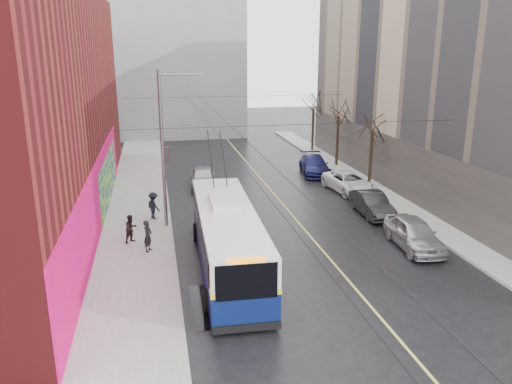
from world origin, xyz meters
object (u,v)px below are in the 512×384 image
pedestrian_b (131,229)px  tree_far (314,100)px  parked_car_b (372,204)px  pedestrian_a (148,236)px  parked_car_c (349,182)px  parked_car_d (314,165)px  streetlight_pole (165,146)px  following_car (203,177)px  trolleybus (227,237)px  tree_mid (339,107)px  pedestrian_c (154,205)px  parked_car_a (414,233)px  tree_near (373,121)px

pedestrian_b → tree_far: bearing=11.9°
parked_car_b → pedestrian_a: 14.13m
tree_far → pedestrian_b: bearing=-127.6°
parked_car_c → parked_car_d: parked_car_d is taller
streetlight_pole → pedestrian_b: 5.02m
parked_car_c → parked_car_b: bearing=-102.8°
tree_far → following_car: (-12.32, -11.52, -4.38)m
trolleybus → tree_mid: bearing=58.6°
streetlight_pole → parked_car_b: 13.19m
streetlight_pole → trolleybus: bearing=-68.4°
parked_car_c → pedestrian_c: pedestrian_c is taller
trolleybus → parked_car_a: trolleybus is taller
streetlight_pole → parked_car_a: streetlight_pole is taller
tree_far → pedestrian_c: (-15.99, -18.63, -4.17)m
streetlight_pole → tree_near: streetlight_pole is taller
pedestrian_a → parked_car_b: bearing=-51.9°
streetlight_pole → parked_car_a: (12.41, -5.71, -4.05)m
parked_car_a → parked_car_b: size_ratio=1.06×
tree_near → tree_mid: bearing=90.0°
tree_near → pedestrian_b: tree_near is taller
tree_mid → tree_near: bearing=-90.0°
tree_mid → parked_car_d: tree_mid is taller
parked_car_a → pedestrian_b: pedestrian_b is taller
streetlight_pole → parked_car_d: streetlight_pole is taller
pedestrian_a → pedestrian_b: pedestrian_a is taller
streetlight_pole → following_car: (2.82, 8.48, -4.08)m
parked_car_d → pedestrian_c: bearing=-135.8°
streetlight_pole → parked_car_b: (12.53, -0.26, -4.13)m
tree_near → parked_car_d: tree_near is taller
pedestrian_b → pedestrian_c: size_ratio=0.93×
parked_car_b → tree_mid: bearing=80.7°
parked_car_c → pedestrian_c: (-13.99, -3.64, 0.25)m
streetlight_pole → parked_car_c: (13.14, 5.02, -4.13)m
tree_near → following_car: size_ratio=1.43×
parked_car_d → following_car: 9.78m
tree_mid → parked_car_d: bearing=-140.8°
tree_far → following_car: 17.43m
parked_car_a → tree_mid: bearing=86.0°
trolleybus → parked_car_a: (9.90, 0.63, -0.78)m
streetlight_pole → following_car: streetlight_pole is taller
streetlight_pole → pedestrian_c: 4.20m
trolleybus → pedestrian_b: bearing=140.5°
trolleybus → parked_car_c: trolleybus is taller
tree_near → parked_car_c: 4.80m
parked_car_c → following_car: size_ratio=1.16×
streetlight_pole → pedestrian_a: 5.52m
parked_car_a → pedestrian_c: 15.04m
parked_car_a → pedestrian_b: bearing=171.2°
streetlight_pole → tree_near: bearing=21.6°
parked_car_b → pedestrian_b: bearing=-170.0°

